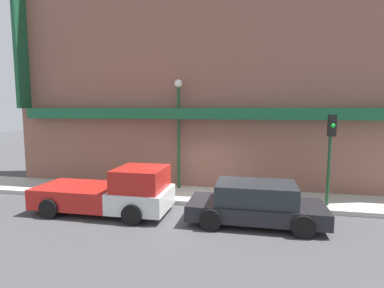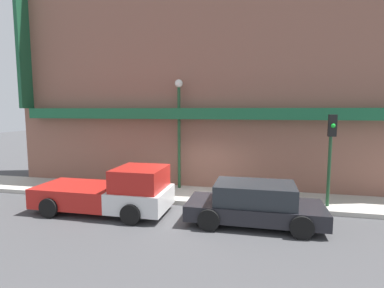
{
  "view_description": "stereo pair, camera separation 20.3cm",
  "coord_description": "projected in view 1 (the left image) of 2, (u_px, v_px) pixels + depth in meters",
  "views": [
    {
      "loc": [
        2.05,
        -11.3,
        3.8
      ],
      "look_at": [
        -0.47,
        0.96,
        2.37
      ],
      "focal_mm": 28.0,
      "sensor_mm": 36.0,
      "label": 1
    },
    {
      "loc": [
        2.25,
        -11.26,
        3.8
      ],
      "look_at": [
        -0.47,
        0.96,
        2.37
      ],
      "focal_mm": 28.0,
      "sensor_mm": 36.0,
      "label": 2
    }
  ],
  "objects": [
    {
      "name": "fire_hydrant",
      "position": [
        228.0,
        193.0,
        12.04
      ],
      "size": [
        0.2,
        0.2,
        0.6
      ],
      "color": "#196633",
      "rests_on": "sidewalk"
    },
    {
      "name": "sidewalk",
      "position": [
        204.0,
        196.0,
        13.0
      ],
      "size": [
        36.0,
        2.4,
        0.17
      ],
      "color": "#B7B2A8",
      "rests_on": "ground"
    },
    {
      "name": "ground_plane",
      "position": [
        199.0,
        206.0,
        11.84
      ],
      "size": [
        80.0,
        80.0,
        0.0
      ],
      "primitive_type": "plane",
      "color": "#424244"
    },
    {
      "name": "traffic_light",
      "position": [
        331.0,
        143.0,
        11.1
      ],
      "size": [
        0.28,
        0.42,
        3.46
      ],
      "color": "#1E4728",
      "rests_on": "sidewalk"
    },
    {
      "name": "parked_car",
      "position": [
        256.0,
        203.0,
        10.04
      ],
      "size": [
        4.49,
        2.08,
        1.38
      ],
      "rotation": [
        0.0,
        0.0,
        0.04
      ],
      "color": "black",
      "rests_on": "ground"
    },
    {
      "name": "building",
      "position": [
        213.0,
        67.0,
        14.95
      ],
      "size": [
        19.8,
        3.8,
        11.89
      ],
      "color": "brown",
      "rests_on": "ground"
    },
    {
      "name": "pickup_truck",
      "position": [
        112.0,
        192.0,
        11.07
      ],
      "size": [
        5.01,
        2.22,
        1.74
      ],
      "rotation": [
        0.0,
        0.0,
        -0.01
      ],
      "color": "silver",
      "rests_on": "ground"
    },
    {
      "name": "street_lamp",
      "position": [
        179.0,
        120.0,
        13.67
      ],
      "size": [
        0.36,
        0.36,
        5.0
      ],
      "color": "#1E4728",
      "rests_on": "sidewalk"
    }
  ]
}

